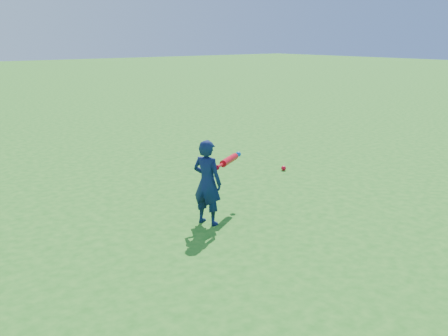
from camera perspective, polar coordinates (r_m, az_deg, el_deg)
name	(u,v)px	position (r m, az deg, el deg)	size (l,w,h in m)	color
ground	(182,213)	(5.96, -4.78, -5.16)	(80.00, 80.00, 0.00)	#206B19
child	(207,182)	(5.47, -1.93, -1.67)	(0.35, 0.23, 0.96)	#0F1A47
ground_ball_red	(284,168)	(7.83, 6.83, -0.02)	(0.08, 0.08, 0.08)	red
bat_swing	(230,159)	(5.94, 0.69, 0.99)	(0.66, 0.42, 0.08)	red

